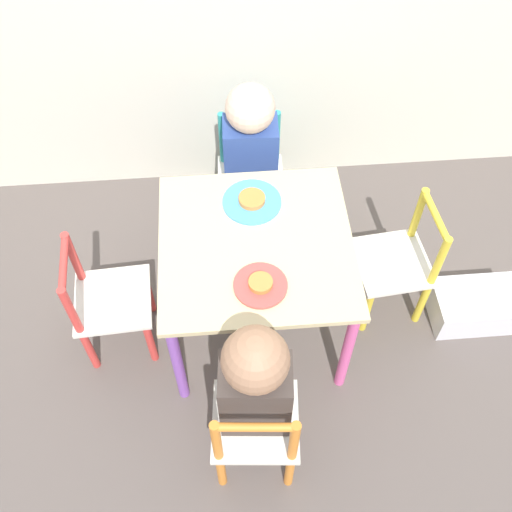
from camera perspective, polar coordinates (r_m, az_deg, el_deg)
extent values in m
plane|color=#5B514C|center=(2.31, 0.00, -6.10)|extent=(6.00, 6.00, 0.00)
cube|color=beige|center=(1.91, 0.00, 1.12)|extent=(0.62, 0.62, 0.02)
cylinder|color=#8E51BC|center=(1.98, -7.47, -10.12)|extent=(0.04, 0.04, 0.47)
cylinder|color=#E5599E|center=(2.01, 8.66, -8.94)|extent=(0.04, 0.04, 0.47)
cylinder|color=#387AD1|center=(2.28, -7.53, 2.46)|extent=(0.04, 0.04, 0.47)
cylinder|color=green|center=(2.30, 6.33, 3.34)|extent=(0.04, 0.04, 0.47)
cube|color=silver|center=(2.40, -0.51, 7.31)|extent=(0.27, 0.27, 0.02)
cylinder|color=teal|center=(2.43, -2.89, 3.28)|extent=(0.03, 0.03, 0.25)
cylinder|color=teal|center=(2.44, 2.10, 3.45)|extent=(0.03, 0.03, 0.25)
cylinder|color=teal|center=(2.57, -2.95, 6.93)|extent=(0.03, 0.03, 0.25)
cylinder|color=teal|center=(2.58, 1.80, 7.08)|extent=(0.03, 0.03, 0.25)
cylinder|color=teal|center=(2.40, -3.21, 11.04)|extent=(0.03, 0.03, 0.26)
cylinder|color=teal|center=(2.40, 1.95, 11.19)|extent=(0.03, 0.03, 0.26)
cylinder|color=teal|center=(2.32, -0.65, 13.22)|extent=(0.21, 0.03, 0.02)
cube|color=silver|center=(1.87, -0.05, -15.42)|extent=(0.28, 0.28, 0.02)
cylinder|color=orange|center=(2.03, 3.04, -13.92)|extent=(0.03, 0.03, 0.25)
cylinder|color=orange|center=(2.03, -3.12, -13.90)|extent=(0.03, 0.03, 0.25)
cylinder|color=orange|center=(1.96, 3.23, -19.66)|extent=(0.03, 0.03, 0.25)
cylinder|color=orange|center=(1.96, -3.35, -19.64)|extent=(0.03, 0.03, 0.25)
cylinder|color=orange|center=(1.72, 3.63, -17.29)|extent=(0.03, 0.03, 0.26)
cylinder|color=orange|center=(1.72, -3.77, -17.26)|extent=(0.03, 0.03, 0.26)
cylinder|color=orange|center=(1.61, -0.07, -15.99)|extent=(0.21, 0.04, 0.02)
cube|color=silver|center=(2.12, -13.48, -4.09)|extent=(0.27, 0.27, 0.02)
cylinder|color=#DB3D38|center=(2.16, -10.03, -8.02)|extent=(0.03, 0.03, 0.25)
cylinder|color=#DB3D38|center=(2.27, -10.22, -3.33)|extent=(0.03, 0.03, 0.25)
cylinder|color=#DB3D38|center=(2.19, -15.58, -8.53)|extent=(0.03, 0.03, 0.25)
cylinder|color=#DB3D38|center=(2.30, -15.46, -3.88)|extent=(0.03, 0.03, 0.25)
cylinder|color=#DB3D38|center=(1.98, -17.17, -5.12)|extent=(0.03, 0.03, 0.26)
cylinder|color=#DB3D38|center=(2.10, -16.94, -0.20)|extent=(0.03, 0.03, 0.26)
cylinder|color=#DB3D38|center=(1.95, -17.86, -0.71)|extent=(0.04, 0.21, 0.02)
cube|color=silver|center=(2.20, 12.84, -0.59)|extent=(0.28, 0.28, 0.02)
cylinder|color=yellow|center=(2.33, 9.02, -0.78)|extent=(0.03, 0.03, 0.25)
cylinder|color=yellow|center=(2.23, 10.49, -5.16)|extent=(0.03, 0.03, 0.25)
cylinder|color=yellow|center=(2.39, 13.87, -0.02)|extent=(0.03, 0.03, 0.25)
cylinder|color=yellow|center=(2.29, 15.54, -4.24)|extent=(0.03, 0.03, 0.25)
cylinder|color=yellow|center=(2.20, 15.14, 3.84)|extent=(0.03, 0.03, 0.26)
cylinder|color=yellow|center=(2.09, 17.03, -0.58)|extent=(0.03, 0.03, 0.26)
cylinder|color=yellow|center=(2.06, 16.78, 3.66)|extent=(0.04, 0.21, 0.02)
cylinder|color=#4C608E|center=(2.42, -1.57, 3.19)|extent=(0.07, 0.07, 0.26)
cylinder|color=#4C608E|center=(2.42, 0.80, 3.26)|extent=(0.07, 0.07, 0.26)
cube|color=#2D478E|center=(2.28, -0.52, 9.62)|extent=(0.21, 0.15, 0.29)
sphere|color=beige|center=(2.13, -0.56, 13.89)|extent=(0.18, 0.18, 0.18)
cylinder|color=#4C608E|center=(2.03, 1.42, -13.48)|extent=(0.07, 0.07, 0.26)
cylinder|color=#4C608E|center=(2.03, -1.49, -13.48)|extent=(0.07, 0.07, 0.26)
cube|color=#423833|center=(1.74, -0.05, -13.06)|extent=(0.21, 0.16, 0.28)
sphere|color=#A37556|center=(1.54, -0.06, -9.87)|extent=(0.18, 0.18, 0.18)
cylinder|color=#4C9EE0|center=(2.01, -0.39, 5.18)|extent=(0.20, 0.20, 0.01)
cylinder|color=#D6843D|center=(2.00, -0.39, 5.45)|extent=(0.09, 0.09, 0.02)
cylinder|color=#E54C47|center=(1.80, 0.43, -2.82)|extent=(0.16, 0.16, 0.01)
cylinder|color=#D6843D|center=(1.79, 0.44, -2.57)|extent=(0.07, 0.07, 0.02)
cube|color=silver|center=(2.41, 20.12, -4.47)|extent=(0.32, 0.20, 0.14)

